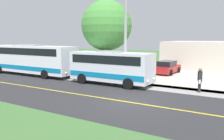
# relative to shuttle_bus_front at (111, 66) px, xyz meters

# --- Properties ---
(ground_plane) EXTENTS (120.00, 120.00, 0.00)m
(ground_plane) POSITION_rel_shuttle_bus_front_xyz_m (4.47, 4.12, -1.60)
(ground_plane) COLOR #3D6633
(road_surface) EXTENTS (8.00, 100.00, 0.01)m
(road_surface) POSITION_rel_shuttle_bus_front_xyz_m (4.47, 4.12, -1.59)
(road_surface) COLOR #28282B
(road_surface) RESTS_ON ground
(sidewalk) EXTENTS (2.40, 100.00, 0.01)m
(sidewalk) POSITION_rel_shuttle_bus_front_xyz_m (-0.73, 4.12, -1.59)
(sidewalk) COLOR gray
(sidewalk) RESTS_ON ground
(parking_lot_surface) EXTENTS (14.00, 36.00, 0.01)m
(parking_lot_surface) POSITION_rel_shuttle_bus_front_xyz_m (-7.93, 7.12, -1.59)
(parking_lot_surface) COLOR #B2ADA3
(parking_lot_surface) RESTS_ON ground
(road_centre_line) EXTENTS (0.16, 100.00, 0.00)m
(road_centre_line) POSITION_rel_shuttle_bus_front_xyz_m (4.47, 4.12, -1.59)
(road_centre_line) COLOR gold
(road_centre_line) RESTS_ON ground
(shuttle_bus_front) EXTENTS (2.59, 7.47, 2.90)m
(shuttle_bus_front) POSITION_rel_shuttle_bus_front_xyz_m (0.00, 0.00, 0.00)
(shuttle_bus_front) COLOR silver
(shuttle_bus_front) RESTS_ON ground
(transit_bus_rear) EXTENTS (2.79, 11.86, 3.29)m
(transit_bus_rear) POSITION_rel_shuttle_bus_front_xyz_m (-0.10, -10.55, 0.21)
(transit_bus_rear) COLOR white
(transit_bus_rear) RESTS_ON ground
(pedestrian_with_bags) EXTENTS (0.72, 0.34, 1.81)m
(pedestrian_with_bags) POSITION_rel_shuttle_bus_front_xyz_m (-0.71, 7.26, -0.62)
(pedestrian_with_bags) COLOR #262628
(pedestrian_with_bags) RESTS_ON ground
(street_light_pole) EXTENTS (1.97, 0.24, 8.27)m
(street_light_pole) POSITION_rel_shuttle_bus_front_xyz_m (-0.41, 1.11, 2.95)
(street_light_pole) COLOR #9E9EA3
(street_light_pole) RESTS_ON ground
(parked_car_near) EXTENTS (4.46, 2.14, 1.45)m
(parked_car_near) POSITION_rel_shuttle_bus_front_xyz_m (-8.56, 2.31, -0.91)
(parked_car_near) COLOR #A51E1E
(parked_car_near) RESTS_ON ground
(tree_curbside) EXTENTS (5.08, 5.08, 7.79)m
(tree_curbside) POSITION_rel_shuttle_bus_front_xyz_m (-2.93, -2.29, 3.64)
(tree_curbside) COLOR #4C3826
(tree_curbside) RESTS_ON ground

